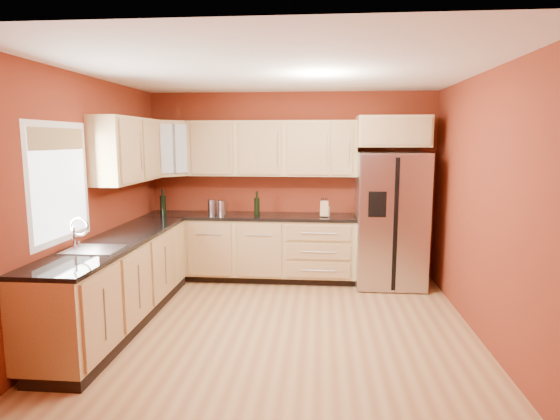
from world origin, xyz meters
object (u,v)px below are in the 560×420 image
(knife_block, at_px, (324,209))
(canister_left, at_px, (222,208))
(soap_dispenser, at_px, (327,210))
(refrigerator, at_px, (390,220))
(wine_bottle_a, at_px, (163,201))

(knife_block, bearing_deg, canister_left, -175.19)
(soap_dispenser, bearing_deg, refrigerator, -2.16)
(refrigerator, distance_m, wine_bottle_a, 3.11)
(refrigerator, bearing_deg, wine_bottle_a, 179.55)
(wine_bottle_a, distance_m, knife_block, 2.23)
(refrigerator, xyz_separation_m, knife_block, (-0.87, 0.01, 0.13))
(soap_dispenser, bearing_deg, canister_left, 179.94)
(wine_bottle_a, height_order, knife_block, wine_bottle_a)
(canister_left, height_order, soap_dispenser, canister_left)
(refrigerator, xyz_separation_m, canister_left, (-2.28, 0.03, 0.13))
(refrigerator, relative_size, wine_bottle_a, 5.04)
(knife_block, bearing_deg, wine_bottle_a, -174.63)
(canister_left, distance_m, soap_dispenser, 1.45)
(wine_bottle_a, relative_size, soap_dispenser, 2.08)
(canister_left, bearing_deg, knife_block, -0.92)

